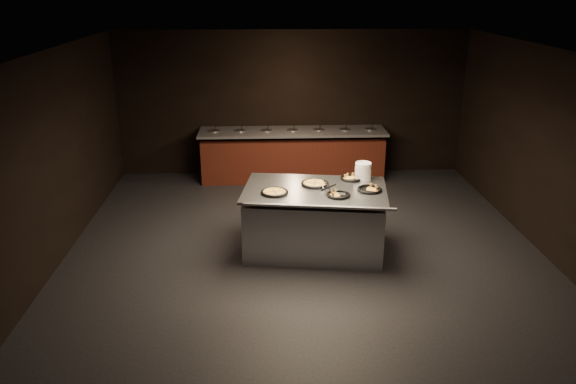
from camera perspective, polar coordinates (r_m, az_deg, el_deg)
The scene contains 11 objects.
room at distance 7.60m, azimuth 1.93°, elevation 2.93°, with size 7.02×8.02×2.92m.
salad_bar at distance 11.29m, azimuth 0.47°, elevation 3.49°, with size 3.70×0.83×1.18m.
serving_counter at distance 8.22m, azimuth 2.70°, elevation -3.03°, with size 2.19×1.58×0.98m.
plate_stack at distance 8.46m, azimuth 7.64°, elevation 2.12°, with size 0.24×0.24×0.25m, color white.
pan_veggie_whole at distance 7.84m, azimuth -1.38°, elevation -0.01°, with size 0.39×0.39×0.04m.
pan_cheese_whole at distance 8.18m, azimuth 2.75°, elevation 0.86°, with size 0.41×0.41×0.04m.
pan_cheese_slices_a at distance 8.46m, azimuth 6.45°, elevation 1.42°, with size 0.33×0.33×0.04m.
pan_cheese_slices_b at distance 7.78m, azimuth 5.14°, elevation -0.27°, with size 0.33×0.33×0.04m.
pan_veggie_slices at distance 8.03m, azimuth 8.29°, elevation 0.28°, with size 0.35×0.35×0.04m.
server_left at distance 7.97m, azimuth 3.68°, elevation 0.70°, with size 0.23×0.28×0.16m.
server_right at distance 7.79m, azimuth 4.51°, elevation 0.27°, with size 0.35×0.14×0.17m.
Camera 1 is at (-0.59, -7.22, 3.74)m, focal length 35.00 mm.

